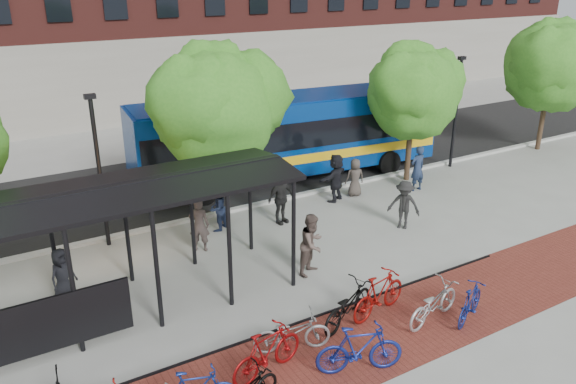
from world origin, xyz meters
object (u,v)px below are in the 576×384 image
bike_7 (359,349)px  pedestrian_1 (199,225)px  lamp_post_right (456,109)px  pedestrian_9 (404,205)px  bike_5 (267,352)px  pedestrian_0 (63,276)px  bus (288,132)px  pedestrian_8 (312,244)px  bike_8 (348,305)px  tree_d (552,62)px  pedestrian_5 (336,178)px  tree_c (414,88)px  pedestrian_4 (281,198)px  bike_10 (433,303)px  tree_b (217,102)px  bus_shelter (91,211)px  pedestrian_6 (355,178)px  pedestrian_7 (417,168)px  bike_11 (470,303)px  bike_9 (379,294)px  lamp_post_left (99,168)px  bike_6 (292,333)px  pedestrian_2 (217,208)px

bike_7 → pedestrian_1: 7.57m
lamp_post_right → pedestrian_9: lamp_post_right is taller
bike_5 → pedestrian_0: 6.51m
bus → pedestrian_8: size_ratio=7.12×
bus → bike_8: (-4.41, -10.41, -1.55)m
tree_d → pedestrian_1: bearing=-175.0°
pedestrian_8 → pedestrian_9: pedestrian_8 is taller
pedestrian_5 → pedestrian_9: (0.58, -3.37, -0.08)m
tree_c → pedestrian_4: bearing=-170.6°
bike_10 → bus: bearing=-24.0°
tree_b → bus_shelter: bearing=-143.8°
pedestrian_6 → pedestrian_7: 2.75m
pedestrian_4 → pedestrian_8: pedestrian_4 is taller
pedestrian_7 → pedestrian_5: bearing=-12.7°
tree_b → pedestrian_7: size_ratio=3.35×
bike_11 → pedestrian_9: bearing=-47.8°
bike_7 → pedestrian_4: size_ratio=1.04×
bus → pedestrian_6: (1.21, -3.26, -1.31)m
pedestrian_1 → pedestrian_6: (7.33, 1.31, -0.13)m
bus → lamp_post_right: bearing=-13.5°
tree_b → pedestrian_1: (-1.58, -1.72, -3.54)m
bike_9 → pedestrian_8: size_ratio=1.06×
bus_shelter → pedestrian_4: 7.77m
bike_8 → bike_11: (2.86, -1.51, -0.04)m
tree_c → pedestrian_4: tree_c is taller
pedestrian_6 → bike_9: bearing=74.4°
lamp_post_left → bike_6: 8.68m
tree_c → tree_d: size_ratio=0.90×
bike_11 → pedestrian_1: 8.66m
bus → pedestrian_4: size_ratio=7.02×
bus → bike_6: 12.43m
lamp_post_right → bike_5: 16.98m
pedestrian_7 → pedestrian_9: bearing=40.3°
pedestrian_1 → pedestrian_9: 7.23m
pedestrian_7 → lamp_post_right: bearing=-157.3°
pedestrian_4 → bike_10: bearing=-100.6°
tree_b → bike_8: (0.12, -7.56, -3.91)m
pedestrian_8 → lamp_post_right: bearing=-2.5°
bike_11 → pedestrian_9: (2.36, 5.27, 0.38)m
bike_9 → pedestrian_1: 6.50m
bike_5 → bike_7: size_ratio=0.99×
lamp_post_right → bike_5: lamp_post_right is taller
lamp_post_left → bike_7: bearing=-70.8°
bike_8 → lamp_post_right: bearing=-77.2°
bus → pedestrian_6: size_ratio=8.75×
bike_7 → pedestrian_6: pedestrian_6 is taller
tree_b → bike_10: bearing=-76.2°
bike_7 → pedestrian_2: 8.70m
bike_9 → pedestrian_6: 8.61m
tree_b → bike_8: tree_b is taller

